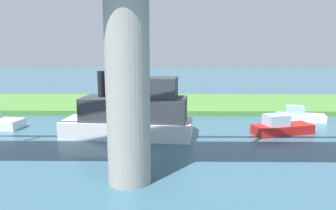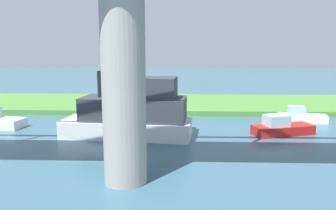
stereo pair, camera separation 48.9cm
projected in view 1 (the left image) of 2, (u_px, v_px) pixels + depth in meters
name	position (u px, v px, depth m)	size (l,w,h in m)	color
ground_plane	(159.00, 116.00, 32.03)	(160.00, 160.00, 0.00)	#386075
grassy_bank	(161.00, 103.00, 37.90)	(80.00, 12.00, 0.50)	#4C8438
bridge_pylon	(128.00, 80.00, 15.38)	(2.13, 2.13, 10.36)	#9E998E
person_on_bank	(153.00, 100.00, 34.67)	(0.48, 0.48, 1.39)	#2D334C
mooring_post	(159.00, 104.00, 33.54)	(0.20, 0.20, 0.80)	brown
skiff_small	(132.00, 113.00, 24.27)	(10.04, 4.23, 4.99)	white
pontoon_yellow	(281.00, 127.00, 25.23)	(5.03, 3.01, 1.58)	red
motorboat_white	(106.00, 116.00, 29.09)	(5.25, 2.99, 1.65)	#195199
motorboat_red	(299.00, 116.00, 29.82)	(4.43, 2.33, 1.41)	white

